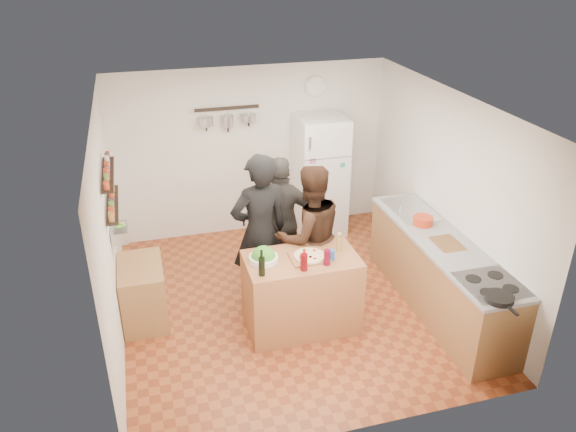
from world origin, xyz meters
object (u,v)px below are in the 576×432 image
object	(u,v)px
prep_island	(301,293)
counter_run	(439,275)
fridge	(320,176)
side_table	(143,293)
wall_clock	(315,87)
salad_bowl	(263,259)
person_back	(282,221)
red_bowl	(423,221)
person_center	(309,236)
wine_bottle	(262,267)
pepper_mill	(339,243)
skillet	(499,298)
person_left	(260,232)
salt_canister	(331,255)

from	to	relation	value
prep_island	counter_run	distance (m)	1.70
prep_island	fridge	world-z (taller)	fridge
side_table	fridge	bearing A→B (deg)	30.94
prep_island	wall_clock	bearing A→B (deg)	69.57
salad_bowl	person_back	xyz separation A→B (m)	(0.47, 0.98, -0.09)
salad_bowl	fridge	xyz separation A→B (m)	(1.37, 2.18, -0.04)
red_bowl	side_table	xyz separation A→B (m)	(-3.39, 0.25, -0.61)
person_back	side_table	size ratio (longest dim) A/B	2.13
person_center	wine_bottle	bearing A→B (deg)	36.64
counter_run	red_bowl	bearing A→B (deg)	96.56
pepper_mill	skillet	size ratio (longest dim) A/B	0.66
counter_run	skillet	distance (m)	1.32
pepper_mill	person_left	distance (m)	0.96
skillet	person_center	bearing A→B (deg)	127.49
person_center	counter_run	size ratio (longest dim) A/B	0.68
salad_bowl	wall_clock	world-z (taller)	wall_clock
skillet	red_bowl	world-z (taller)	red_bowl
salt_canister	pepper_mill	bearing A→B (deg)	48.58
red_bowl	wall_clock	bearing A→B (deg)	107.68
salad_bowl	wine_bottle	xyz separation A→B (m)	(-0.08, -0.27, 0.07)
wine_bottle	pepper_mill	size ratio (longest dim) A/B	1.11
wine_bottle	salad_bowl	bearing A→B (deg)	73.50
salad_bowl	red_bowl	size ratio (longest dim) A/B	1.31
prep_island	pepper_mill	bearing A→B (deg)	6.34
salt_canister	side_table	distance (m)	2.25
prep_island	fridge	size ratio (longest dim) A/B	0.69
pepper_mill	red_bowl	xyz separation A→B (m)	(1.20, 0.31, -0.03)
person_back	counter_run	bearing A→B (deg)	163.67
wine_bottle	red_bowl	xyz separation A→B (m)	(2.15, 0.58, -0.04)
person_center	counter_run	world-z (taller)	person_center
counter_run	skillet	size ratio (longest dim) A/B	9.31
person_center	wall_clock	xyz separation A→B (m)	(0.71, 2.07, 1.26)
pepper_mill	person_center	size ratio (longest dim) A/B	0.10
skillet	wall_clock	bearing A→B (deg)	99.59
salt_canister	person_back	xyz separation A→B (m)	(-0.25, 1.15, -0.12)
person_back	counter_run	world-z (taller)	person_back
fridge	wine_bottle	bearing A→B (deg)	-120.70
prep_island	fridge	distance (m)	2.46
salad_bowl	person_left	size ratio (longest dim) A/B	0.16
salad_bowl	pepper_mill	distance (m)	0.87
person_left	side_table	distance (m)	1.53
red_bowl	wall_clock	distance (m)	2.59
wall_clock	person_center	bearing A→B (deg)	-108.98
skillet	wine_bottle	bearing A→B (deg)	152.99
wine_bottle	person_left	world-z (taller)	person_left
prep_island	wine_bottle	size ratio (longest dim) A/B	6.08
wine_bottle	red_bowl	world-z (taller)	wine_bottle
person_center	skillet	xyz separation A→B (m)	(1.36, -1.78, 0.05)
person_center	side_table	world-z (taller)	person_center
wine_bottle	wall_clock	size ratio (longest dim) A/B	0.68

